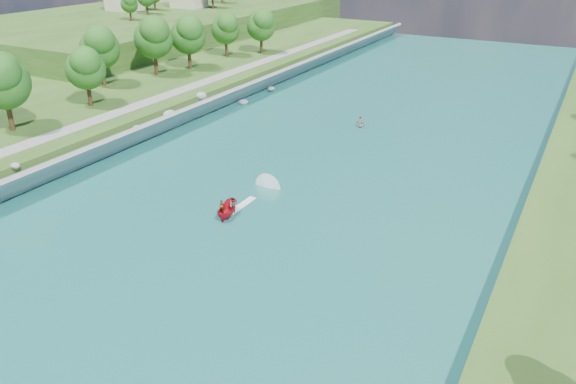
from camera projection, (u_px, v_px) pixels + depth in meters
The scene contains 8 objects.
ground at pixel (187, 258), 54.87m from camera, with size 260.00×260.00×0.00m, color #2D5119.
river_water at pixel (286, 185), 70.78m from camera, with size 55.00×240.00×0.10m, color #175851.
berm_west at pixel (19, 116), 91.87m from camera, with size 45.00×240.00×3.50m, color #2D5119.
ridge_west at pixel (163, 25), 164.65m from camera, with size 60.00×120.00×9.00m, color #2D5119.
riprap_bank at pixel (128, 140), 80.97m from camera, with size 4.59×236.00×4.28m.
riverside_path at pixel (95, 121), 83.49m from camera, with size 3.00×200.00×0.10m, color gray.
motorboat at pixel (235, 205), 63.75m from camera, with size 3.60×18.99×2.06m.
raft at pixel (360, 124), 92.26m from camera, with size 3.03×3.48×1.53m.
Camera 1 is at (31.28, -36.62, 28.81)m, focal length 35.00 mm.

